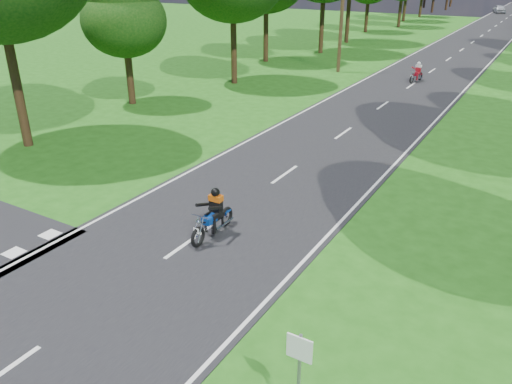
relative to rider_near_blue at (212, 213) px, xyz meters
The scene contains 8 objects.
ground 2.86m from the rider_near_blue, 97.96° to the right, with size 160.00×160.00×0.00m, color #1E5313.
main_road 47.27m from the rider_near_blue, 90.46° to the left, with size 7.00×140.00×0.02m, color black.
road_markings 45.40m from the rider_near_blue, 90.66° to the left, with size 7.40×140.00×0.01m.
telegraph_pole 26.27m from the rider_near_blue, 104.18° to the left, with size 1.20×0.26×8.00m.
road_sign 7.01m from the rider_near_blue, 42.88° to the right, with size 0.45×0.07×2.00m.
rider_near_blue is the anchor object (origin of this frame).
rider_far_red 24.62m from the rider_near_blue, 90.99° to the left, with size 0.54×1.61×1.34m, color #AF0D1F, non-canonical shape.
distant_car 86.38m from the rider_near_blue, 91.70° to the left, with size 1.56×3.88×1.32m, color silver.
Camera 1 is at (8.06, -7.68, 7.28)m, focal length 35.00 mm.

